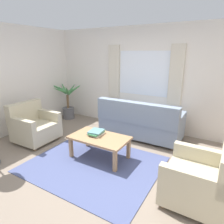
{
  "coord_description": "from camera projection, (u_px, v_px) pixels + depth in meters",
  "views": [
    {
      "loc": [
        1.89,
        -2.54,
        1.97
      ],
      "look_at": [
        -0.03,
        0.7,
        0.82
      ],
      "focal_mm": 31.51,
      "sensor_mm": 36.0,
      "label": 1
    }
  ],
  "objects": [
    {
      "name": "couch",
      "position": [
        140.0,
        123.0,
        4.64
      ],
      "size": [
        1.9,
        0.82,
        0.92
      ],
      "rotation": [
        0.0,
        0.0,
        3.14
      ],
      "color": "gray",
      "rests_on": "ground_plane"
    },
    {
      "name": "area_rug",
      "position": [
        94.0,
        164.0,
        3.59
      ],
      "size": [
        2.27,
        1.88,
        0.01
      ],
      "primitive_type": "cube",
      "color": "#4C5684",
      "rests_on": "ground_plane"
    },
    {
      "name": "potted_plant",
      "position": [
        68.0,
        101.0,
        5.95
      ],
      "size": [
        1.16,
        0.97,
        1.13
      ],
      "color": "#56565B",
      "rests_on": "ground_plane"
    },
    {
      "name": "window_with_curtains",
      "position": [
        143.0,
        73.0,
        4.95
      ],
      "size": [
        1.98,
        0.07,
        1.4
      ],
      "color": "white"
    },
    {
      "name": "wall_back",
      "position": [
        144.0,
        79.0,
        5.07
      ],
      "size": [
        5.32,
        0.12,
        2.6
      ],
      "primitive_type": "cube",
      "color": "silver",
      "rests_on": "ground_plane"
    },
    {
      "name": "coffee_table",
      "position": [
        99.0,
        140.0,
        3.72
      ],
      "size": [
        1.1,
        0.64,
        0.44
      ],
      "color": "#A87F56",
      "rests_on": "ground_plane"
    },
    {
      "name": "armchair_right",
      "position": [
        201.0,
        179.0,
        2.6
      ],
      "size": [
        0.83,
        0.85,
        0.88
      ],
      "rotation": [
        0.0,
        0.0,
        -1.58
      ],
      "color": "#BCB293",
      "rests_on": "ground_plane"
    },
    {
      "name": "book_stack_on_table",
      "position": [
        96.0,
        133.0,
        3.79
      ],
      "size": [
        0.29,
        0.33,
        0.08
      ],
      "color": "beige",
      "rests_on": "coffee_table"
    },
    {
      "name": "ground_plane",
      "position": [
        94.0,
        165.0,
        3.59
      ],
      "size": [
        6.24,
        6.24,
        0.0
      ],
      "primitive_type": "plane",
      "color": "gray"
    },
    {
      "name": "armchair_left",
      "position": [
        34.0,
        126.0,
        4.48
      ],
      "size": [
        0.84,
        0.85,
        0.88
      ],
      "rotation": [
        0.0,
        0.0,
        1.59
      ],
      "color": "#BCB293",
      "rests_on": "ground_plane"
    }
  ]
}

